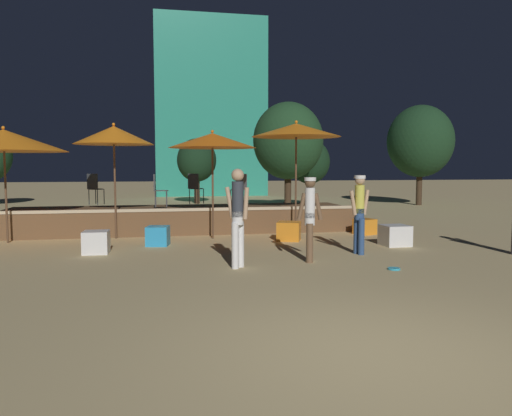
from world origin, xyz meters
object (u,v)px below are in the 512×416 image
(cube_seat_4, at_px, (289,231))
(background_tree_1, at_px, (288,141))
(patio_umbrella_0, at_px, (212,141))
(bistro_chair_3, at_px, (195,186))
(person_0, at_px, (310,215))
(person_2, at_px, (238,213))
(bistro_chair_1, at_px, (94,186))
(bistro_chair_2, at_px, (240,187))
(bistro_chair_0, at_px, (158,187))
(cube_seat_2, at_px, (158,236))
(frisbee_disc, at_px, (394,269))
(cube_seat_3, at_px, (96,242))
(patio_umbrella_2, at_px, (4,140))
(patio_umbrella_1, at_px, (296,130))
(background_tree_3, at_px, (420,141))
(cube_seat_0, at_px, (365,227))
(cube_seat_1, at_px, (395,235))
(patio_umbrella_3, at_px, (114,135))
(person_1, at_px, (359,210))
(background_tree_4, at_px, (197,161))
(background_tree_0, at_px, (310,162))

(cube_seat_4, xyz_separation_m, background_tree_1, (2.05, 7.83, 2.66))
(patio_umbrella_0, relative_size, bistro_chair_3, 3.08)
(person_0, xyz_separation_m, person_2, (-1.46, -0.30, 0.09))
(cube_seat_4, distance_m, bistro_chair_1, 6.00)
(bistro_chair_2, bearing_deg, background_tree_1, -158.54)
(bistro_chair_0, bearing_deg, person_0, -145.38)
(bistro_chair_1, relative_size, background_tree_1, 0.20)
(bistro_chair_0, bearing_deg, bistro_chair_3, -44.88)
(cube_seat_2, bearing_deg, frisbee_disc, -41.34)
(cube_seat_3, height_order, frisbee_disc, cube_seat_3)
(patio_umbrella_2, bearing_deg, bistro_chair_3, 22.46)
(patio_umbrella_1, xyz_separation_m, person_0, (-0.78, -3.75, -1.90))
(cube_seat_3, xyz_separation_m, background_tree_3, (13.71, 11.07, 2.82))
(patio_umbrella_0, xyz_separation_m, cube_seat_3, (-2.69, -1.72, -2.27))
(cube_seat_0, relative_size, cube_seat_1, 0.99)
(cube_seat_1, bearing_deg, cube_seat_4, 149.93)
(patio_umbrella_3, distance_m, background_tree_1, 9.18)
(bistro_chair_1, xyz_separation_m, frisbee_disc, (5.95, -6.95, -1.27))
(person_1, relative_size, bistro_chair_1, 1.86)
(patio_umbrella_1, bearing_deg, bistro_chair_1, 158.15)
(cube_seat_1, relative_size, person_0, 0.37)
(bistro_chair_1, bearing_deg, person_0, 159.90)
(cube_seat_2, relative_size, person_1, 0.35)
(background_tree_3, height_order, background_tree_4, background_tree_3)
(person_0, bearing_deg, patio_umbrella_3, -119.39)
(frisbee_disc, bearing_deg, person_1, 89.50)
(bistro_chair_2, bearing_deg, frisbee_disc, 65.83)
(patio_umbrella_3, height_order, cube_seat_2, patio_umbrella_3)
(bistro_chair_1, bearing_deg, background_tree_0, -109.68)
(frisbee_disc, bearing_deg, cube_seat_0, 72.74)
(background_tree_1, bearing_deg, person_0, -102.65)
(patio_umbrella_3, distance_m, cube_seat_4, 5.05)
(cube_seat_0, relative_size, background_tree_0, 0.19)
(bistro_chair_1, distance_m, background_tree_1, 8.65)
(bistro_chair_0, bearing_deg, person_1, -131.33)
(person_0, height_order, background_tree_0, background_tree_0)
(background_tree_0, bearing_deg, bistro_chair_2, -119.27)
(patio_umbrella_2, distance_m, person_1, 8.50)
(background_tree_3, bearing_deg, patio_umbrella_2, -150.35)
(patio_umbrella_0, distance_m, person_2, 4.10)
(patio_umbrella_0, distance_m, background_tree_3, 14.46)
(patio_umbrella_1, height_order, person_0, patio_umbrella_1)
(bistro_chair_3, xyz_separation_m, background_tree_1, (4.18, 4.96, 1.61))
(bistro_chair_0, height_order, background_tree_4, background_tree_4)
(person_0, distance_m, bistro_chair_2, 4.76)
(patio_umbrella_1, xyz_separation_m, cube_seat_2, (-3.66, -1.11, -2.59))
(cube_seat_0, distance_m, background_tree_1, 7.62)
(patio_umbrella_3, distance_m, frisbee_disc, 7.70)
(cube_seat_3, bearing_deg, bistro_chair_2, 38.92)
(patio_umbrella_0, bearing_deg, patio_umbrella_1, 5.69)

